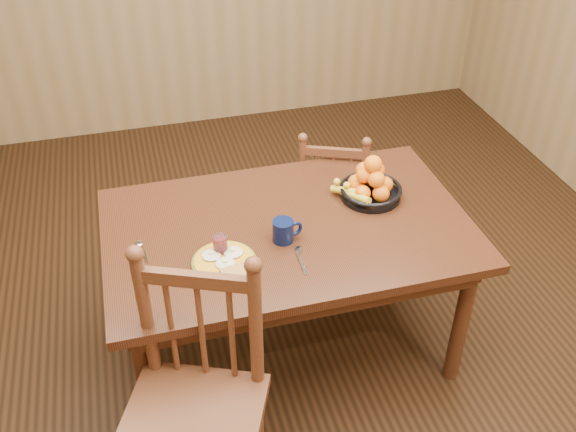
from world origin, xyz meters
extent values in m
cube|color=black|center=(0.00, 0.00, 0.00)|extent=(4.50, 5.00, 0.01)
cube|color=black|center=(0.00, 0.00, 0.73)|extent=(1.60, 1.00, 0.04)
cube|color=#321C0E|center=(0.00, 0.42, 0.65)|extent=(1.40, 0.04, 0.10)
cube|color=#321C0E|center=(0.00, -0.42, 0.65)|extent=(1.40, 0.04, 0.10)
cube|color=#321C0E|center=(0.72, 0.00, 0.65)|extent=(0.04, 0.84, 0.10)
cube|color=#321C0E|center=(-0.72, 0.00, 0.65)|extent=(0.04, 0.84, 0.10)
cylinder|color=#321C0E|center=(-0.70, -0.40, 0.35)|extent=(0.07, 0.07, 0.70)
cylinder|color=#321C0E|center=(0.70, -0.40, 0.35)|extent=(0.07, 0.07, 0.70)
cylinder|color=#321C0E|center=(-0.70, 0.40, 0.35)|extent=(0.07, 0.07, 0.70)
cylinder|color=#321C0E|center=(0.70, 0.40, 0.35)|extent=(0.07, 0.07, 0.70)
cube|color=#442414|center=(0.44, 0.63, 0.40)|extent=(0.51, 0.50, 0.04)
cylinder|color=#442414|center=(0.64, 0.71, 0.19)|extent=(0.03, 0.03, 0.38)
cylinder|color=#442414|center=(0.35, 0.83, 0.19)|extent=(0.03, 0.03, 0.38)
cylinder|color=#442414|center=(0.52, 0.43, 0.19)|extent=(0.03, 0.03, 0.38)
cylinder|color=#442414|center=(0.23, 0.55, 0.19)|extent=(0.03, 0.03, 0.38)
cylinder|color=#442414|center=(0.52, 0.41, 0.63)|extent=(0.04, 0.04, 0.46)
cylinder|color=#442414|center=(0.22, 0.54, 0.63)|extent=(0.04, 0.04, 0.46)
cylinder|color=#442414|center=(0.37, 0.48, 0.59)|extent=(0.02, 0.02, 0.36)
cube|color=#442414|center=(0.37, 0.48, 0.79)|extent=(0.31, 0.15, 0.04)
cube|color=#442414|center=(-0.55, -0.72, 0.50)|extent=(0.64, 0.63, 0.04)
cylinder|color=#442414|center=(-0.66, -0.46, 0.24)|extent=(0.04, 0.04, 0.48)
cylinder|color=#442414|center=(-0.29, -0.62, 0.24)|extent=(0.04, 0.04, 0.48)
cylinder|color=#442414|center=(-0.65, -0.44, 0.79)|extent=(0.05, 0.05, 0.58)
cylinder|color=#442414|center=(-0.28, -0.60, 0.79)|extent=(0.05, 0.05, 0.58)
cylinder|color=#442414|center=(-0.47, -0.52, 0.74)|extent=(0.02, 0.02, 0.45)
cube|color=#442414|center=(-0.47, -0.52, 0.99)|extent=(0.38, 0.19, 0.06)
cylinder|color=#59601E|center=(-0.32, -0.18, 0.76)|extent=(0.26, 0.26, 0.01)
cylinder|color=orange|center=(-0.32, -0.18, 0.76)|extent=(0.24, 0.24, 0.01)
ellipsoid|color=silver|center=(-0.36, -0.14, 0.77)|extent=(0.08, 0.08, 0.01)
cube|color=#F2E08C|center=(-0.36, -0.14, 0.79)|extent=(0.02, 0.02, 0.01)
ellipsoid|color=silver|center=(-0.27, -0.15, 0.77)|extent=(0.08, 0.08, 0.01)
cube|color=#F2E08C|center=(-0.27, -0.15, 0.79)|extent=(0.02, 0.02, 0.01)
ellipsoid|color=silver|center=(-0.32, -0.21, 0.77)|extent=(0.08, 0.08, 0.01)
cube|color=#F2E08C|center=(-0.32, -0.21, 0.79)|extent=(0.02, 0.02, 0.01)
cube|color=brown|center=(-0.29, -0.28, 0.78)|extent=(0.12, 0.12, 0.01)
cube|color=silver|center=(-0.02, -0.26, 0.75)|extent=(0.02, 0.15, 0.00)
cube|color=silver|center=(0.00, -0.18, 0.75)|extent=(0.03, 0.05, 0.00)
cube|color=silver|center=(-0.63, -0.04, 0.75)|extent=(0.03, 0.12, 0.00)
ellipsoid|color=silver|center=(-0.64, 0.04, 0.76)|extent=(0.03, 0.04, 0.01)
cylinder|color=black|center=(-0.05, -0.10, 0.80)|extent=(0.09, 0.09, 0.10)
torus|color=black|center=(0.00, -0.10, 0.80)|extent=(0.07, 0.03, 0.07)
cylinder|color=black|center=(-0.05, -0.10, 0.85)|extent=(0.08, 0.08, 0.00)
cylinder|color=silver|center=(-0.32, -0.12, 0.80)|extent=(0.06, 0.06, 0.09)
cylinder|color=maroon|center=(-0.32, -0.12, 0.79)|extent=(0.05, 0.05, 0.07)
cylinder|color=black|center=(0.43, 0.11, 0.76)|extent=(0.28, 0.28, 0.02)
torus|color=black|center=(0.43, 0.11, 0.80)|extent=(0.29, 0.29, 0.02)
cylinder|color=black|center=(0.43, 0.11, 0.75)|extent=(0.10, 0.10, 0.01)
sphere|color=orange|center=(0.50, 0.11, 0.81)|extent=(0.07, 0.07, 0.07)
sphere|color=orange|center=(0.45, 0.18, 0.81)|extent=(0.08, 0.08, 0.08)
sphere|color=orange|center=(0.37, 0.15, 0.81)|extent=(0.08, 0.08, 0.08)
sphere|color=orange|center=(0.37, 0.07, 0.81)|extent=(0.07, 0.07, 0.07)
sphere|color=orange|center=(0.45, 0.04, 0.81)|extent=(0.08, 0.08, 0.08)
sphere|color=orange|center=(0.46, 0.14, 0.87)|extent=(0.08, 0.08, 0.08)
sphere|color=orange|center=(0.39, 0.12, 0.87)|extent=(0.07, 0.07, 0.07)
sphere|color=orange|center=(0.43, 0.07, 0.87)|extent=(0.08, 0.08, 0.08)
sphere|color=orange|center=(0.43, 0.11, 0.93)|extent=(0.08, 0.08, 0.08)
sphere|color=orange|center=(0.41, 0.17, 0.87)|extent=(0.07, 0.07, 0.07)
cylinder|color=yellow|center=(0.34, 0.07, 0.80)|extent=(0.10, 0.17, 0.07)
cylinder|color=yellow|center=(0.32, 0.12, 0.80)|extent=(0.14, 0.15, 0.07)
camera|label=1|loc=(-0.59, -2.17, 2.45)|focal=40.00mm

